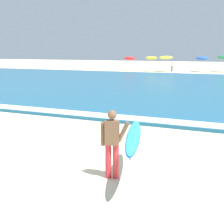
% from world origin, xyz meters
% --- Properties ---
extents(ground_plane, '(160.00, 160.00, 0.00)m').
position_xyz_m(ground_plane, '(0.00, 0.00, 0.00)').
color(ground_plane, beige).
extents(sea, '(120.00, 28.00, 0.14)m').
position_xyz_m(sea, '(0.00, 18.16, 0.07)').
color(sea, '#1E6084').
rests_on(sea, ground).
extents(surf_foam, '(120.00, 0.96, 0.01)m').
position_xyz_m(surf_foam, '(0.00, 4.76, 0.15)').
color(surf_foam, white).
rests_on(surf_foam, sea).
extents(surfer_with_board, '(1.28, 2.83, 1.73)m').
position_xyz_m(surfer_with_board, '(2.94, -0.90, 1.04)').
color(surfer_with_board, red).
rests_on(surfer_with_board, ground).
extents(beach_umbrella_0, '(1.87, 1.91, 2.27)m').
position_xyz_m(beach_umbrella_0, '(-9.49, 37.30, 1.90)').
color(beach_umbrella_0, beige).
rests_on(beach_umbrella_0, ground).
extents(beach_umbrella_1, '(1.84, 1.86, 2.31)m').
position_xyz_m(beach_umbrella_1, '(-5.62, 36.02, 2.04)').
color(beach_umbrella_1, beige).
rests_on(beach_umbrella_1, ground).
extents(beach_umbrella_2, '(2.06, 2.09, 2.43)m').
position_xyz_m(beach_umbrella_2, '(-3.31, 35.71, 2.12)').
color(beach_umbrella_2, beige).
rests_on(beach_umbrella_2, ground).
extents(beach_umbrella_3, '(1.91, 1.91, 2.30)m').
position_xyz_m(beach_umbrella_3, '(1.76, 37.53, 2.01)').
color(beach_umbrella_3, beige).
rests_on(beach_umbrella_3, ground).
extents(beachgoer_near_row_left, '(0.32, 0.20, 1.58)m').
position_xyz_m(beachgoer_near_row_left, '(-2.46, 36.34, 0.84)').
color(beachgoer_near_row_left, '#383842').
rests_on(beachgoer_near_row_left, ground).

